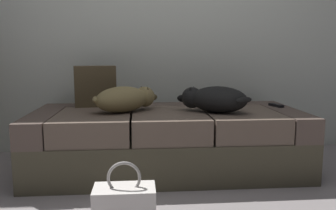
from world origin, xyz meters
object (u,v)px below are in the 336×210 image
(dog_dark, at_px, (214,99))
(handbag, at_px, (125,208))
(couch, at_px, (167,140))
(dog_tan, at_px, (126,99))
(throw_pillow, at_px, (95,86))
(tv_remote, at_px, (276,105))

(dog_dark, height_order, handbag, dog_dark)
(couch, relative_size, dog_tan, 3.88)
(throw_pillow, relative_size, handbag, 0.90)
(couch, xyz_separation_m, dog_tan, (-0.32, -0.04, 0.34))
(dog_dark, bearing_deg, tv_remote, 21.69)
(handbag, bearing_deg, couch, 72.38)
(dog_tan, height_order, throw_pillow, throw_pillow)
(dog_tan, xyz_separation_m, throw_pillow, (-0.26, 0.30, 0.07))
(throw_pillow, bearing_deg, tv_remote, -5.48)
(couch, distance_m, throw_pillow, 0.76)
(couch, height_order, dog_tan, dog_tan)
(couch, height_order, dog_dark, dog_dark)
(dog_dark, height_order, tv_remote, dog_dark)
(dog_tan, xyz_separation_m, dog_dark, (0.66, -0.08, 0.00))
(dog_dark, xyz_separation_m, tv_remote, (0.59, 0.23, -0.09))
(dog_tan, bearing_deg, tv_remote, 7.12)
(couch, distance_m, dog_dark, 0.50)
(dog_tan, relative_size, dog_dark, 0.96)
(dog_tan, xyz_separation_m, handbag, (0.02, -0.91, -0.45))
(dog_tan, bearing_deg, throw_pillow, 131.30)
(tv_remote, distance_m, handbag, 1.67)
(couch, distance_m, handbag, 1.01)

